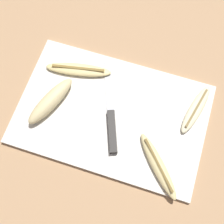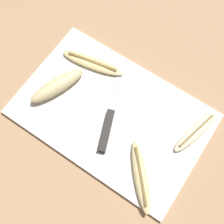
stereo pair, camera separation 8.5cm
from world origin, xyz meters
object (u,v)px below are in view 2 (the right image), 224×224
at_px(banana_pale_long, 196,132).
at_px(banana_golden_short, 93,63).
at_px(knife, 109,122).
at_px(banana_spotted_left, 141,176).
at_px(banana_mellow_near, 57,86).

distance_m(banana_pale_long, banana_golden_short, 0.35).
xyz_separation_m(knife, banana_spotted_left, (0.15, -0.08, 0.00)).
relative_size(knife, banana_mellow_near, 1.52).
bearing_deg(knife, banana_pale_long, 5.45).
bearing_deg(banana_spotted_left, banana_pale_long, 72.21).
xyz_separation_m(banana_golden_short, banana_spotted_left, (0.29, -0.20, 0.00)).
xyz_separation_m(banana_mellow_near, banana_spotted_left, (0.33, -0.08, -0.01)).
height_order(knife, banana_golden_short, banana_golden_short).
bearing_deg(banana_spotted_left, banana_mellow_near, 166.09).
xyz_separation_m(banana_pale_long, banana_spotted_left, (-0.06, -0.18, 0.00)).
relative_size(knife, banana_pale_long, 1.60).
distance_m(knife, banana_spotted_left, 0.17).
xyz_separation_m(banana_pale_long, banana_mellow_near, (-0.38, -0.10, 0.01)).
bearing_deg(banana_golden_short, banana_spotted_left, -34.56).
bearing_deg(banana_mellow_near, knife, -1.30).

